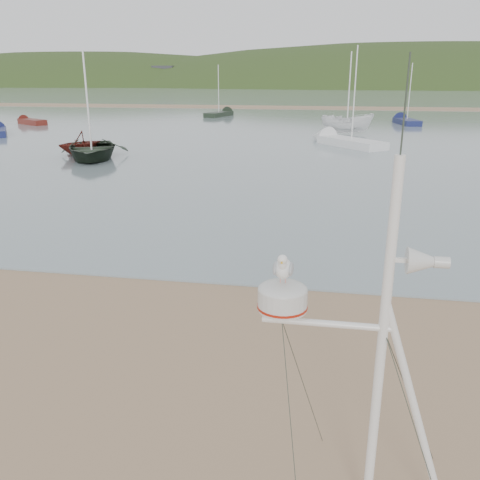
% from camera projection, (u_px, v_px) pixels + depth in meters
% --- Properties ---
extents(ground, '(560.00, 560.00, 0.00)m').
position_uv_depth(ground, '(83.00, 375.00, 8.16)').
color(ground, '#8D6D51').
rests_on(ground, ground).
extents(water, '(560.00, 256.00, 0.04)m').
position_uv_depth(water, '(318.00, 93.00, 131.78)').
color(water, gray).
rests_on(water, ground).
extents(sandbar, '(560.00, 7.00, 0.07)m').
position_uv_depth(sandbar, '(305.00, 108.00, 73.70)').
color(sandbar, '#8D6D51').
rests_on(sandbar, water).
extents(hill_ridge, '(620.00, 180.00, 80.00)m').
position_uv_depth(hill_ridge, '(363.00, 131.00, 231.34)').
color(hill_ridge, '#243716').
rests_on(hill_ridge, ground).
extents(far_cottages, '(294.40, 6.30, 8.00)m').
position_uv_depth(far_cottages, '(331.00, 77.00, 190.00)').
color(far_cottages, white).
rests_on(far_cottages, ground).
extents(mast_rig, '(2.12, 2.27, 4.79)m').
position_uv_depth(mast_rig, '(369.00, 427.00, 5.21)').
color(mast_rig, white).
rests_on(mast_rig, ground).
extents(boat_dark, '(4.05, 2.38, 5.46)m').
position_uv_depth(boat_dark, '(88.00, 110.00, 28.02)').
color(boat_dark, black).
rests_on(boat_dark, water).
extents(boat_red, '(2.72, 2.48, 2.70)m').
position_uv_depth(boat_red, '(79.00, 132.00, 29.89)').
color(boat_red, '#5D1C15').
rests_on(boat_red, water).
extents(boat_white, '(1.64, 1.60, 4.19)m').
position_uv_depth(boat_white, '(348.00, 107.00, 40.64)').
color(boat_white, white).
rests_on(boat_white, water).
extents(sailboat_dark_mid, '(3.09, 6.31, 6.13)m').
position_uv_depth(sailboat_dark_mid, '(225.00, 113.00, 59.65)').
color(sailboat_dark_mid, black).
rests_on(sailboat_dark_mid, ground).
extents(sailboat_white_near, '(5.70, 6.52, 6.95)m').
position_uv_depth(sailboat_white_near, '(334.00, 140.00, 35.39)').
color(sailboat_white_near, white).
rests_on(sailboat_white_near, ground).
extents(sailboat_blue_far, '(2.49, 6.29, 6.12)m').
position_uv_depth(sailboat_blue_far, '(402.00, 120.00, 50.44)').
color(sailboat_blue_far, '#161C4E').
rests_on(sailboat_blue_far, ground).
extents(dinghy_red_far, '(4.72, 3.53, 1.17)m').
position_uv_depth(dinghy_red_far, '(27.00, 121.00, 49.56)').
color(dinghy_red_far, '#5D1C15').
rests_on(dinghy_red_far, ground).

